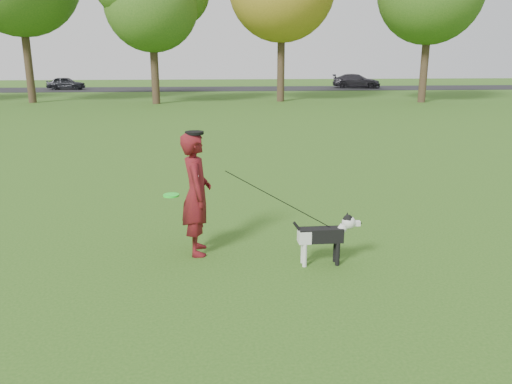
{
  "coord_description": "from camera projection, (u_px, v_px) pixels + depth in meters",
  "views": [
    {
      "loc": [
        -0.63,
        -6.6,
        2.86
      ],
      "look_at": [
        0.0,
        0.38,
        0.95
      ],
      "focal_mm": 35.0,
      "sensor_mm": 36.0,
      "label": 1
    }
  ],
  "objects": [
    {
      "name": "road",
      "position": [
        217.0,
        89.0,
        45.59
      ],
      "size": [
        120.0,
        7.0,
        0.02
      ],
      "primitive_type": "cube",
      "color": "black",
      "rests_on": "ground"
    },
    {
      "name": "ground",
      "position": [
        258.0,
        263.0,
        7.15
      ],
      "size": [
        120.0,
        120.0,
        0.0
      ],
      "primitive_type": "plane",
      "color": "#285116",
      "rests_on": "ground"
    },
    {
      "name": "man",
      "position": [
        196.0,
        194.0,
        7.31
      ],
      "size": [
        0.48,
        0.7,
        1.83
      ],
      "primitive_type": "imported",
      "rotation": [
        0.0,
        0.0,
        1.64
      ],
      "color": "#530B1C",
      "rests_on": "ground"
    },
    {
      "name": "dog",
      "position": [
        326.0,
        234.0,
        7.0
      ],
      "size": [
        0.98,
        0.2,
        0.75
      ],
      "color": "black",
      "rests_on": "ground"
    },
    {
      "name": "car_left",
      "position": [
        66.0,
        83.0,
        44.27
      ],
      "size": [
        3.31,
        1.5,
        1.1
      ],
      "primitive_type": "imported",
      "rotation": [
        0.0,
        0.0,
        1.51
      ],
      "color": "black",
      "rests_on": "road"
    },
    {
      "name": "man_held_items",
      "position": [
        279.0,
        200.0,
        7.1
      ],
      "size": [
        2.43,
        0.74,
        1.33
      ],
      "color": "#1FFC2D",
      "rests_on": "ground"
    },
    {
      "name": "car_right",
      "position": [
        356.0,
        81.0,
        46.56
      ],
      "size": [
        4.72,
        2.83,
        1.28
      ],
      "primitive_type": "imported",
      "rotation": [
        0.0,
        0.0,
        1.32
      ],
      "color": "black",
      "rests_on": "road"
    }
  ]
}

